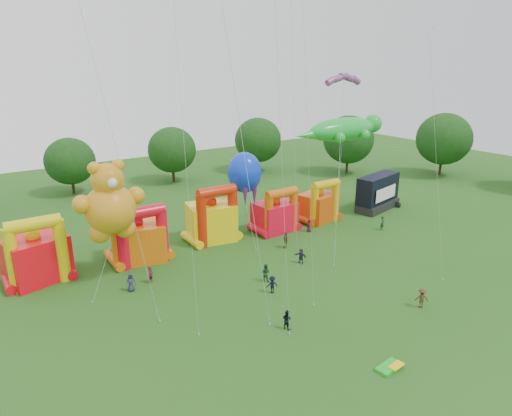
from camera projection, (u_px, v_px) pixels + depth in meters
ground at (404, 368)px, 31.80m from camera, size 160.00×160.00×0.00m
tree_ring at (394, 288)px, 29.72m from camera, size 124.59×126.70×12.07m
bouncy_castle_0 at (36, 256)px, 43.56m from camera, size 6.24×5.46×6.83m
bouncy_castle_1 at (139, 239)px, 48.25m from camera, size 6.41×5.64×6.32m
bouncy_castle_2 at (212, 219)px, 53.54m from camera, size 5.97×5.15×6.90m
bouncy_castle_3 at (276, 214)px, 56.58m from camera, size 4.93×4.01×5.75m
bouncy_castle_4 at (319, 205)px, 60.34m from camera, size 5.41×4.73×5.75m
stage_trailer at (378, 193)px, 65.01m from camera, size 8.16×4.51×5.01m
teddy_bear_kite at (108, 221)px, 42.13m from camera, size 6.79×5.81×11.94m
gecko_kite at (341, 150)px, 60.15m from camera, size 14.96×5.40×13.40m
octopus_kite at (247, 194)px, 54.53m from camera, size 4.40×7.88×10.09m
parafoil_kites at (232, 153)px, 39.35m from camera, size 30.86×12.85×30.76m
diamond_kites at (300, 108)px, 38.72m from camera, size 26.53×17.12×44.35m
folded_kite_bundle at (390, 367)px, 31.66m from camera, size 2.09×1.26×0.31m
spectator_0 at (131, 282)px, 42.07m from camera, size 0.93×0.65×1.80m
spectator_1 at (151, 275)px, 43.69m from camera, size 0.74×0.69×1.69m
spectator_2 at (265, 273)px, 44.01m from camera, size 1.03×1.09×1.78m
spectator_3 at (272, 285)px, 41.81m from camera, size 1.21×0.93×1.65m
spectator_4 at (286, 240)px, 51.82m from camera, size 1.06×1.19×1.94m
spectator_5 at (301, 256)px, 47.94m from camera, size 1.00×1.56×1.61m
spectator_6 at (309, 225)px, 56.77m from camera, size 0.92×0.74×1.64m
spectator_7 at (382, 223)px, 57.23m from camera, size 0.80×0.68×1.87m
spectator_8 at (287, 319)px, 36.23m from camera, size 0.79×0.91×1.62m
spectator_9 at (422, 298)px, 39.32m from camera, size 1.30×1.22×1.77m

